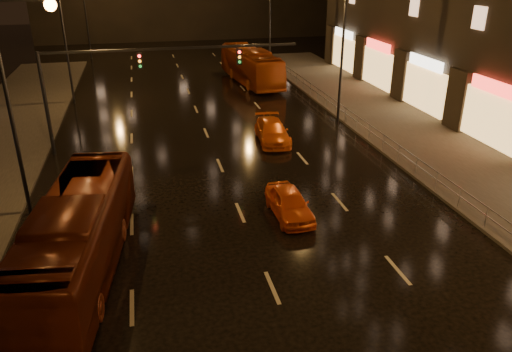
# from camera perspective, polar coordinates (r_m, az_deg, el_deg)

# --- Properties ---
(ground) EXTENTS (140.00, 140.00, 0.00)m
(ground) POSITION_cam_1_polar(r_m,az_deg,el_deg) (32.69, -5.25, 3.83)
(ground) COLOR black
(ground) RESTS_ON ground
(sidewalk_right) EXTENTS (7.00, 70.00, 0.15)m
(sidewalk_right) POSITION_cam_1_polar(r_m,az_deg,el_deg) (32.79, 20.16, 2.64)
(sidewalk_right) COLOR #38332D
(sidewalk_right) RESTS_ON ground
(traffic_signal) EXTENTS (15.31, 0.32, 6.20)m
(traffic_signal) POSITION_cam_1_polar(r_m,az_deg,el_deg) (31.18, -15.00, 11.22)
(traffic_signal) COLOR black
(traffic_signal) RESTS_ON ground
(railing_right) EXTENTS (0.05, 56.00, 1.00)m
(railing_right) POSITION_cam_1_polar(r_m,az_deg,el_deg) (33.41, 12.86, 5.39)
(railing_right) COLOR #99999E
(railing_right) RESTS_ON sidewalk_right
(bus_red) EXTENTS (4.08, 11.45, 3.12)m
(bus_red) POSITION_cam_1_polar(r_m,az_deg,el_deg) (19.83, -19.72, -6.43)
(bus_red) COLOR #541A0C
(bus_red) RESTS_ON ground
(bus_curb) EXTENTS (3.90, 11.80, 3.22)m
(bus_curb) POSITION_cam_1_polar(r_m,az_deg,el_deg) (48.65, -0.59, 12.49)
(bus_curb) COLOR #A94010
(bus_curb) RESTS_ON ground
(taxi_near) EXTENTS (1.65, 3.91, 1.32)m
(taxi_near) POSITION_cam_1_polar(r_m,az_deg,el_deg) (23.08, 3.82, -3.12)
(taxi_near) COLOR #F25B16
(taxi_near) RESTS_ON ground
(taxi_far) EXTENTS (2.28, 4.81, 1.36)m
(taxi_far) POSITION_cam_1_polar(r_m,az_deg,el_deg) (32.58, 1.87, 5.12)
(taxi_far) COLOR orange
(taxi_far) RESTS_ON ground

